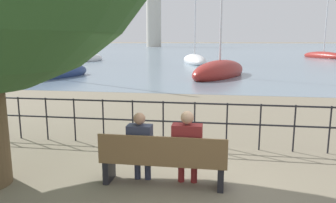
{
  "coord_description": "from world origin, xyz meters",
  "views": [
    {
      "loc": [
        0.89,
        -5.16,
        2.41
      ],
      "look_at": [
        0.0,
        0.5,
        1.34
      ],
      "focal_mm": 35.0,
      "sensor_mm": 36.0,
      "label": 1
    }
  ],
  "objects_px": {
    "harbor_lighthouse": "(154,12)",
    "sailboat_3": "(323,56)",
    "sailboat_0": "(48,73)",
    "sailboat_2": "(85,58)",
    "park_bench": "(163,161)",
    "sailboat_4": "(195,60)",
    "seated_person_right": "(187,145)",
    "sailboat_5": "(220,71)",
    "seated_person_left": "(140,145)"
  },
  "relations": [
    {
      "from": "park_bench",
      "to": "harbor_lighthouse",
      "type": "distance_m",
      "value": 126.42
    },
    {
      "from": "seated_person_right",
      "to": "seated_person_left",
      "type": "bearing_deg",
      "value": 179.69
    },
    {
      "from": "seated_person_left",
      "to": "sailboat_3",
      "type": "height_order",
      "value": "sailboat_3"
    },
    {
      "from": "sailboat_2",
      "to": "harbor_lighthouse",
      "type": "bearing_deg",
      "value": 118.11
    },
    {
      "from": "sailboat_3",
      "to": "sailboat_4",
      "type": "height_order",
      "value": "sailboat_3"
    },
    {
      "from": "sailboat_2",
      "to": "sailboat_5",
      "type": "xyz_separation_m",
      "value": [
        15.81,
        -14.74,
        0.02
      ]
    },
    {
      "from": "seated_person_left",
      "to": "seated_person_right",
      "type": "distance_m",
      "value": 0.8
    },
    {
      "from": "seated_person_left",
      "to": "sailboat_2",
      "type": "distance_m",
      "value": 35.1
    },
    {
      "from": "sailboat_5",
      "to": "seated_person_left",
      "type": "bearing_deg",
      "value": -72.45
    },
    {
      "from": "sailboat_0",
      "to": "harbor_lighthouse",
      "type": "distance_m",
      "value": 110.39
    },
    {
      "from": "park_bench",
      "to": "sailboat_4",
      "type": "xyz_separation_m",
      "value": [
        -1.83,
        30.61,
        -0.12
      ]
    },
    {
      "from": "seated_person_right",
      "to": "sailboat_2",
      "type": "distance_m",
      "value": 35.44
    },
    {
      "from": "park_bench",
      "to": "sailboat_2",
      "type": "distance_m",
      "value": 35.34
    },
    {
      "from": "sailboat_2",
      "to": "sailboat_5",
      "type": "bearing_deg",
      "value": -21.19
    },
    {
      "from": "sailboat_0",
      "to": "sailboat_2",
      "type": "height_order",
      "value": "sailboat_2"
    },
    {
      "from": "sailboat_0",
      "to": "park_bench",
      "type": "bearing_deg",
      "value": -35.24
    },
    {
      "from": "sailboat_4",
      "to": "park_bench",
      "type": "bearing_deg",
      "value": -100.03
    },
    {
      "from": "park_bench",
      "to": "sailboat_2",
      "type": "relative_size",
      "value": 0.18
    },
    {
      "from": "sailboat_4",
      "to": "sailboat_5",
      "type": "bearing_deg",
      "value": -91.88
    },
    {
      "from": "park_bench",
      "to": "sailboat_5",
      "type": "relative_size",
      "value": 0.19
    },
    {
      "from": "sailboat_2",
      "to": "sailboat_4",
      "type": "xyz_separation_m",
      "value": [
        13.09,
        -1.42,
        -0.01
      ]
    },
    {
      "from": "seated_person_left",
      "to": "sailboat_3",
      "type": "xyz_separation_m",
      "value": [
        15.58,
        43.82,
        -0.34
      ]
    },
    {
      "from": "seated_person_left",
      "to": "sailboat_3",
      "type": "bearing_deg",
      "value": 70.43
    },
    {
      "from": "sailboat_0",
      "to": "harbor_lighthouse",
      "type": "xyz_separation_m",
      "value": [
        -14.88,
        108.6,
        13.04
      ]
    },
    {
      "from": "sailboat_3",
      "to": "harbor_lighthouse",
      "type": "xyz_separation_m",
      "value": [
        -40.19,
        79.34,
        13.03
      ]
    },
    {
      "from": "seated_person_right",
      "to": "sailboat_4",
      "type": "xyz_separation_m",
      "value": [
        -2.23,
        30.53,
        -0.38
      ]
    },
    {
      "from": "sailboat_0",
      "to": "seated_person_left",
      "type": "bearing_deg",
      "value": -36.16
    },
    {
      "from": "seated_person_right",
      "to": "sailboat_2",
      "type": "xyz_separation_m",
      "value": [
        -15.32,
        31.96,
        -0.37
      ]
    },
    {
      "from": "sailboat_4",
      "to": "harbor_lighthouse",
      "type": "xyz_separation_m",
      "value": [
        -23.18,
        92.64,
        13.04
      ]
    },
    {
      "from": "seated_person_left",
      "to": "sailboat_4",
      "type": "xyz_separation_m",
      "value": [
        -1.44,
        30.53,
        -0.35
      ]
    },
    {
      "from": "park_bench",
      "to": "sailboat_0",
      "type": "height_order",
      "value": "sailboat_0"
    },
    {
      "from": "seated_person_right",
      "to": "harbor_lighthouse",
      "type": "bearing_deg",
      "value": 101.66
    },
    {
      "from": "sailboat_5",
      "to": "sailboat_0",
      "type": "bearing_deg",
      "value": -144.67
    },
    {
      "from": "sailboat_0",
      "to": "seated_person_right",
      "type": "bearing_deg",
      "value": -34.06
    },
    {
      "from": "seated_person_left",
      "to": "sailboat_3",
      "type": "relative_size",
      "value": 0.1
    },
    {
      "from": "seated_person_right",
      "to": "sailboat_3",
      "type": "bearing_deg",
      "value": 71.36
    },
    {
      "from": "sailboat_3",
      "to": "sailboat_4",
      "type": "relative_size",
      "value": 1.06
    },
    {
      "from": "harbor_lighthouse",
      "to": "sailboat_3",
      "type": "bearing_deg",
      "value": -63.13
    },
    {
      "from": "sailboat_2",
      "to": "sailboat_0",
      "type": "bearing_deg",
      "value": -52.79
    },
    {
      "from": "seated_person_right",
      "to": "sailboat_0",
      "type": "height_order",
      "value": "sailboat_0"
    },
    {
      "from": "park_bench",
      "to": "sailboat_2",
      "type": "height_order",
      "value": "sailboat_2"
    },
    {
      "from": "seated_person_right",
      "to": "sailboat_2",
      "type": "height_order",
      "value": "sailboat_2"
    },
    {
      "from": "seated_person_right",
      "to": "sailboat_4",
      "type": "height_order",
      "value": "sailboat_4"
    },
    {
      "from": "seated_person_left",
      "to": "sailboat_2",
      "type": "bearing_deg",
      "value": 114.44
    },
    {
      "from": "sailboat_0",
      "to": "sailboat_5",
      "type": "distance_m",
      "value": 11.33
    },
    {
      "from": "seated_person_left",
      "to": "sailboat_0",
      "type": "relative_size",
      "value": 0.14
    },
    {
      "from": "seated_person_right",
      "to": "sailboat_4",
      "type": "relative_size",
      "value": 0.11
    },
    {
      "from": "seated_person_left",
      "to": "sailboat_5",
      "type": "relative_size",
      "value": 0.11
    },
    {
      "from": "park_bench",
      "to": "sailboat_5",
      "type": "xyz_separation_m",
      "value": [
        0.89,
        17.29,
        -0.08
      ]
    },
    {
      "from": "sailboat_0",
      "to": "sailboat_2",
      "type": "bearing_deg",
      "value": 125.5
    }
  ]
}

